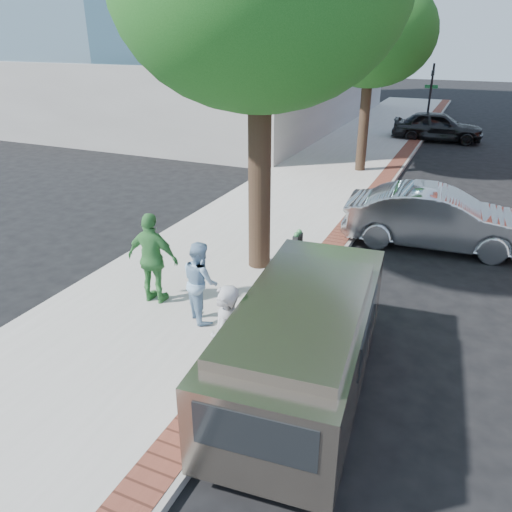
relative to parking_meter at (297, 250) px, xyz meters
The scene contains 14 objects.
ground 1.63m from the parking_meter, 131.64° to the right, with size 120.00×120.00×0.00m, color black.
sidewalk 7.60m from the parking_meter, 107.28° to the left, with size 5.00×60.00×0.15m, color #9E9991.
brick_strip 7.25m from the parking_meter, 90.26° to the left, with size 0.60×60.00×0.01m, color brown.
curb 7.27m from the parking_meter, 87.47° to the left, with size 0.10×60.00×0.15m, color gray.
office_base 25.25m from the parking_meter, 122.96° to the left, with size 18.20×22.20×4.00m, color gray.
signal_near 21.20m from the parking_meter, 89.55° to the left, with size 0.70×0.15×3.80m.
tree_far 11.97m from the parking_meter, 96.29° to the left, with size 4.80×4.80×7.14m.
parking_meter is the anchor object (origin of this frame).
person_gray 3.44m from the parking_meter, 88.60° to the right, with size 0.68×0.44×1.85m, color #99999D.
person_officer 2.17m from the parking_meter, 129.53° to the right, with size 0.79×0.61×1.62m, color #7FA4C5.
person_green 2.97m from the parking_meter, 150.78° to the right, with size 1.13×0.47×1.94m, color #3F8B43.
sedan_silver 5.01m from the parking_meter, 61.22° to the left, with size 1.69×4.83×1.59m, color #BABDC2.
bg_car 19.47m from the parking_meter, 87.26° to the left, with size 1.85×4.60×1.57m, color black.
van 2.89m from the parking_meter, 67.49° to the right, with size 2.31×5.03×1.80m.
Camera 1 is at (3.82, -8.21, 5.33)m, focal length 35.00 mm.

